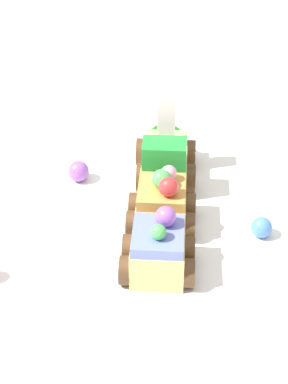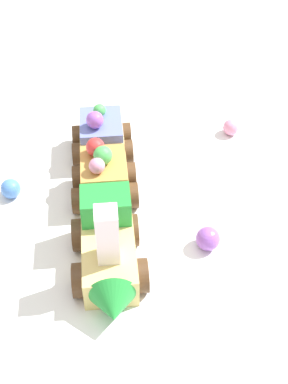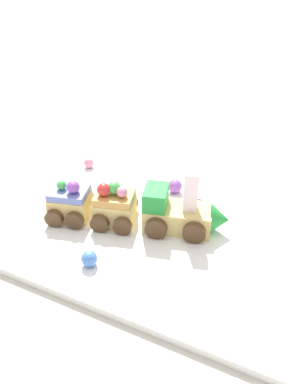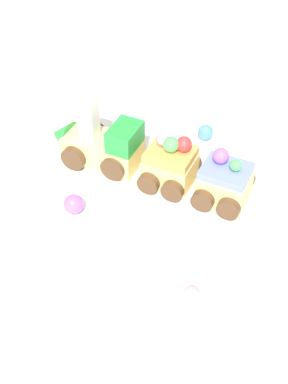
# 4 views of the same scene
# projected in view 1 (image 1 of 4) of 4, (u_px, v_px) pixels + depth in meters

# --- Properties ---
(ground_plane) EXTENTS (10.00, 10.00, 0.00)m
(ground_plane) POSITION_uv_depth(u_px,v_px,m) (132.00, 214.00, 0.73)
(ground_plane) COLOR beige
(display_board) EXTENTS (0.77, 0.41, 0.01)m
(display_board) POSITION_uv_depth(u_px,v_px,m) (132.00, 209.00, 0.73)
(display_board) COLOR white
(display_board) RESTS_ON ground_plane
(cake_train_locomotive) EXTENTS (0.14, 0.09, 0.10)m
(cake_train_locomotive) POSITION_uv_depth(u_px,v_px,m) (165.00, 155.00, 0.76)
(cake_train_locomotive) COLOR #E5C675
(cake_train_locomotive) RESTS_ON display_board
(cake_car_caramel) EXTENTS (0.08, 0.09, 0.07)m
(cake_car_caramel) POSITION_uv_depth(u_px,v_px,m) (162.00, 206.00, 0.68)
(cake_car_caramel) COLOR #E5C675
(cake_car_caramel) RESTS_ON display_board
(cake_car_blueberry) EXTENTS (0.08, 0.09, 0.07)m
(cake_car_blueberry) POSITION_uv_depth(u_px,v_px,m) (158.00, 252.00, 0.62)
(cake_car_blueberry) COLOR #E5C675
(cake_car_blueberry) RESTS_ON display_board
(gumball_purple) EXTENTS (0.03, 0.03, 0.03)m
(gumball_purple) POSITION_uv_depth(u_px,v_px,m) (78.00, 171.00, 0.76)
(gumball_purple) COLOR #9956C6
(gumball_purple) RESTS_ON display_board
(gumball_blue) EXTENTS (0.02, 0.02, 0.02)m
(gumball_blue) POSITION_uv_depth(u_px,v_px,m) (261.00, 227.00, 0.67)
(gumball_blue) COLOR #4C84E0
(gumball_blue) RESTS_ON display_board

